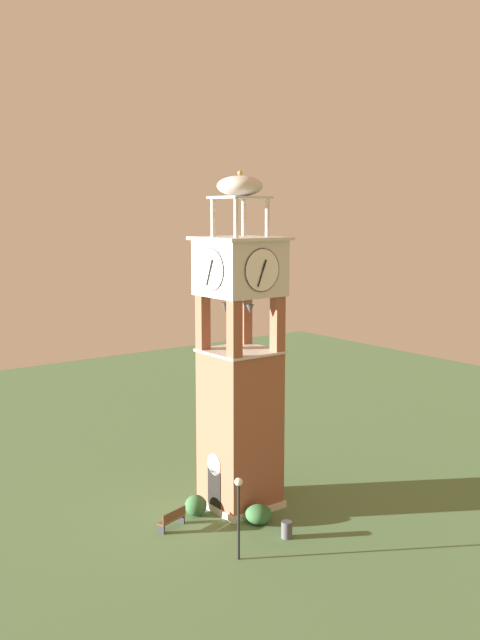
# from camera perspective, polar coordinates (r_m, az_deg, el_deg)

# --- Properties ---
(ground) EXTENTS (80.00, 80.00, 0.00)m
(ground) POSITION_cam_1_polar(r_m,az_deg,el_deg) (39.21, 0.00, -14.30)
(ground) COLOR #517547
(clock_tower) EXTENTS (3.85, 3.85, 17.18)m
(clock_tower) POSITION_cam_1_polar(r_m,az_deg,el_deg) (37.07, -0.00, -4.29)
(clock_tower) COLOR #93543D
(clock_tower) RESTS_ON ground
(park_bench) EXTENTS (0.87, 1.66, 0.95)m
(park_bench) POSITION_cam_1_polar(r_m,az_deg,el_deg) (36.51, -5.33, -15.29)
(park_bench) COLOR brown
(park_bench) RESTS_ON ground
(lamp_post) EXTENTS (0.36, 0.36, 3.75)m
(lamp_post) POSITION_cam_1_polar(r_m,az_deg,el_deg) (32.64, -0.11, -14.16)
(lamp_post) COLOR black
(lamp_post) RESTS_ON ground
(trash_bin) EXTENTS (0.52, 0.52, 0.80)m
(trash_bin) POSITION_cam_1_polar(r_m,az_deg,el_deg) (35.56, 3.69, -16.10)
(trash_bin) COLOR #4C4C51
(trash_bin) RESTS_ON ground
(shrub_near_entry) EXTENTS (1.11, 1.11, 1.05)m
(shrub_near_entry) POSITION_cam_1_polar(r_m,az_deg,el_deg) (37.85, -3.49, -14.32)
(shrub_near_entry) COLOR #336638
(shrub_near_entry) RESTS_ON ground
(shrub_left_of_tower) EXTENTS (1.30, 1.30, 0.95)m
(shrub_left_of_tower) POSITION_cam_1_polar(r_m,az_deg,el_deg) (36.93, 1.47, -14.98)
(shrub_left_of_tower) COLOR #336638
(shrub_left_of_tower) RESTS_ON ground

